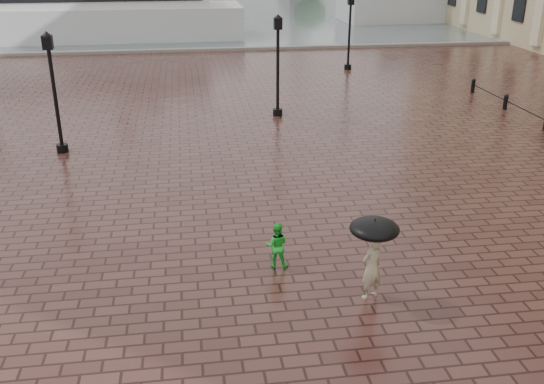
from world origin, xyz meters
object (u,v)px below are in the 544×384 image
(ferry_near, at_px, (74,6))
(street_lamps, at_px, (177,54))
(adult_pedestrian, at_px, (372,268))
(child_pedestrian, at_px, (277,245))

(ferry_near, bearing_deg, street_lamps, -69.97)
(street_lamps, height_order, adult_pedestrian, street_lamps)
(adult_pedestrian, relative_size, ferry_near, 0.06)
(street_lamps, distance_m, adult_pedestrian, 19.65)
(street_lamps, xyz_separation_m, adult_pedestrian, (4.24, -19.12, -1.55))
(street_lamps, height_order, ferry_near, ferry_near)
(street_lamps, distance_m, child_pedestrian, 17.66)
(child_pedestrian, height_order, ferry_near, ferry_near)
(street_lamps, height_order, child_pedestrian, street_lamps)
(adult_pedestrian, distance_m, child_pedestrian, 2.56)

